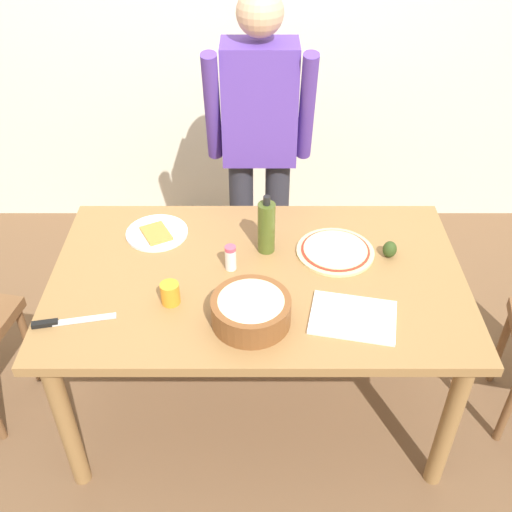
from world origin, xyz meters
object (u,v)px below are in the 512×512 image
at_px(cutting_board_white, 352,317).
at_px(avocado, 388,249).
at_px(dining_table, 256,292).
at_px(salt_shaker, 229,258).
at_px(olive_oil_bottle, 265,227).
at_px(cup_orange, 169,294).
at_px(popcorn_bowl, 250,309).
at_px(pizza_raw_on_board, 334,251).
at_px(person_cook, 258,141).
at_px(plate_with_slice, 155,233).
at_px(chef_knife, 62,322).

distance_m(cutting_board_white, avocado, 0.41).
relative_size(dining_table, salt_shaker, 15.09).
height_order(olive_oil_bottle, cup_orange, olive_oil_bottle).
bearing_deg(avocado, popcorn_bowl, -145.90).
bearing_deg(salt_shaker, cutting_board_white, -32.50).
distance_m(olive_oil_bottle, salt_shaker, 0.19).
bearing_deg(pizza_raw_on_board, cutting_board_white, -86.52).
bearing_deg(cup_orange, dining_table, 26.75).
relative_size(olive_oil_bottle, salt_shaker, 2.42).
relative_size(dining_table, person_cook, 0.99).
relative_size(person_cook, avocado, 23.14).
height_order(pizza_raw_on_board, salt_shaker, salt_shaker).
bearing_deg(plate_with_slice, cup_orange, -75.75).
relative_size(pizza_raw_on_board, avocado, 4.49).
bearing_deg(avocado, plate_with_slice, 171.10).
bearing_deg(avocado, cup_orange, -162.12).
relative_size(person_cook, chef_knife, 5.60).
height_order(dining_table, chef_knife, chef_knife).
height_order(olive_oil_bottle, avocado, olive_oil_bottle).
distance_m(olive_oil_bottle, cutting_board_white, 0.51).
bearing_deg(pizza_raw_on_board, salt_shaker, -166.64).
bearing_deg(popcorn_bowl, pizza_raw_on_board, 49.47).
bearing_deg(chef_knife, avocado, 17.51).
height_order(plate_with_slice, avocado, avocado).
relative_size(plate_with_slice, avocado, 3.71).
distance_m(plate_with_slice, olive_oil_bottle, 0.48).
distance_m(person_cook, chef_knife, 1.25).
distance_m(pizza_raw_on_board, chef_knife, 1.08).
relative_size(olive_oil_bottle, avocado, 3.66).
height_order(olive_oil_bottle, chef_knife, olive_oil_bottle).
height_order(person_cook, cutting_board_white, person_cook).
xyz_separation_m(dining_table, popcorn_bowl, (-0.02, -0.26, 0.15)).
xyz_separation_m(salt_shaker, cutting_board_white, (0.44, -0.28, -0.05)).
relative_size(olive_oil_bottle, cutting_board_white, 0.85).
height_order(cup_orange, chef_knife, cup_orange).
bearing_deg(pizza_raw_on_board, chef_knife, -157.93).
distance_m(dining_table, cutting_board_white, 0.43).
distance_m(dining_table, plate_with_slice, 0.51).
distance_m(popcorn_bowl, cutting_board_white, 0.37).
distance_m(salt_shaker, chef_knife, 0.66).
distance_m(cutting_board_white, chef_knife, 1.02).
xyz_separation_m(olive_oil_bottle, salt_shaker, (-0.14, -0.12, -0.06)).
bearing_deg(plate_with_slice, popcorn_bowl, -52.50).
distance_m(popcorn_bowl, avocado, 0.67).
distance_m(dining_table, person_cook, 0.80).
bearing_deg(olive_oil_bottle, chef_knife, -149.38).
bearing_deg(salt_shaker, dining_table, -18.85).
height_order(popcorn_bowl, avocado, popcorn_bowl).
xyz_separation_m(pizza_raw_on_board, plate_with_slice, (-0.74, 0.13, -0.00)).
relative_size(pizza_raw_on_board, chef_knife, 1.09).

